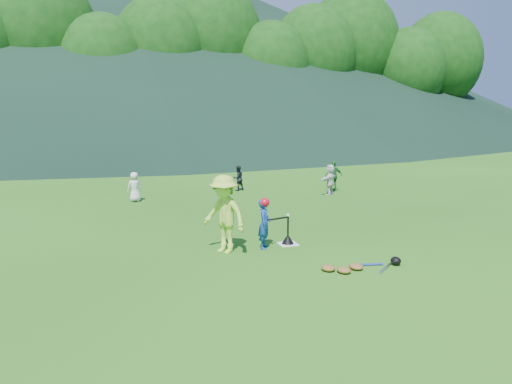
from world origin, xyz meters
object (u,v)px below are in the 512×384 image
home_plate (288,244)px  fielder_b (238,178)px  batter_child (264,224)px  fielder_c (334,176)px  equipment_pile (356,266)px  fielder_d (330,179)px  adult_coach (224,214)px  fielder_a (135,187)px  batting_tee (288,239)px

home_plate → fielder_b: (1.04, 7.94, 0.49)m
batter_child → fielder_b: bearing=16.0°
fielder_c → equipment_pile: bearing=76.2°
fielder_d → equipment_pile: bearing=28.3°
adult_coach → fielder_b: 8.56m
fielder_b → equipment_pile: size_ratio=0.56×
home_plate → fielder_c: size_ratio=0.37×
fielder_c → batter_child: bearing=62.3°
adult_coach → equipment_pile: size_ratio=1.01×
fielder_a → equipment_pile: fielder_a is taller
fielder_a → batting_tee: fielder_a is taller
fielder_d → equipment_pile: 8.92m
adult_coach → fielder_d: 8.44m
fielder_b → fielder_d: (3.09, -1.99, 0.09)m
adult_coach → fielder_b: adult_coach is taller
fielder_d → equipment_pile: size_ratio=0.65×
batter_child → batting_tee: size_ratio=1.77×
home_plate → fielder_a: size_ratio=0.42×
batter_child → fielder_a: bearing=47.2°
adult_coach → batting_tee: 1.84m
fielder_c → equipment_pile: 9.68m
fielder_b → fielder_c: size_ratio=0.82×
batter_child → fielder_c: (5.27, 6.72, 0.01)m
home_plate → equipment_pile: 2.33m
batter_child → fielder_c: size_ratio=0.99×
home_plate → batter_child: (-0.67, -0.14, 0.59)m
adult_coach → fielder_c: (6.27, 6.75, -0.30)m
fielder_d → batter_child: bearing=13.2°
equipment_pile → fielder_a: bearing=112.4°
home_plate → adult_coach: 1.90m
home_plate → fielder_b: bearing=82.5°
home_plate → adult_coach: size_ratio=0.25×
home_plate → batting_tee: size_ratio=0.66×
adult_coach → fielder_c: size_ratio=1.49×
fielder_a → equipment_pile: 9.84m
home_plate → fielder_b: fielder_b is taller
equipment_pile → batter_child: bearing=122.0°
batting_tee → fielder_c: bearing=55.0°
fielder_b → fielder_c: fielder_c is taller
fielder_c → fielder_a: bearing=8.4°
home_plate → fielder_a: (-3.10, 6.85, 0.52)m
batter_child → adult_coach: adult_coach is taller
adult_coach → fielder_b: bearing=128.3°
batting_tee → home_plate: bearing=0.0°
adult_coach → fielder_b: size_ratio=1.82×
fielder_d → fielder_a: bearing=-45.6°
fielder_b → batting_tee: fielder_b is taller
home_plate → fielder_d: (4.14, 5.95, 0.58)m
adult_coach → fielder_a: size_ratio=1.72×
home_plate → fielder_a: fielder_a is taller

